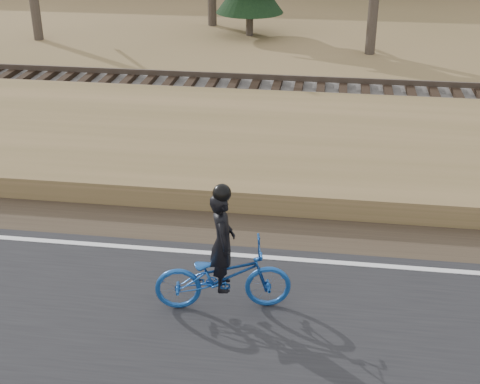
# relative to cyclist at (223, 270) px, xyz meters

# --- Properties ---
(ground) EXTENTS (120.00, 120.00, 0.00)m
(ground) POSITION_rel_cyclist_xyz_m (3.49, 1.25, -0.69)
(ground) COLOR #92724A
(ground) RESTS_ON ground
(edge_line) EXTENTS (120.00, 0.12, 0.01)m
(edge_line) POSITION_rel_cyclist_xyz_m (3.49, 1.45, -0.63)
(edge_line) COLOR silver
(edge_line) RESTS_ON road
(shoulder) EXTENTS (120.00, 1.60, 0.04)m
(shoulder) POSITION_rel_cyclist_xyz_m (3.49, 2.45, -0.67)
(shoulder) COLOR #473A2B
(shoulder) RESTS_ON ground
(embankment) EXTENTS (120.00, 5.00, 0.44)m
(embankment) POSITION_rel_cyclist_xyz_m (3.49, 5.45, -0.47)
(embankment) COLOR #92724A
(embankment) RESTS_ON ground
(ballast) EXTENTS (120.00, 3.00, 0.45)m
(ballast) POSITION_rel_cyclist_xyz_m (3.49, 9.25, -0.47)
(ballast) COLOR slate
(ballast) RESTS_ON ground
(railroad) EXTENTS (120.00, 2.40, 0.29)m
(railroad) POSITION_rel_cyclist_xyz_m (3.49, 9.25, -0.16)
(railroad) COLOR black
(railroad) RESTS_ON ballast
(cyclist) EXTENTS (2.08, 1.05, 2.00)m
(cyclist) POSITION_rel_cyclist_xyz_m (0.00, 0.00, 0.00)
(cyclist) COLOR #16489C
(cyclist) RESTS_ON road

